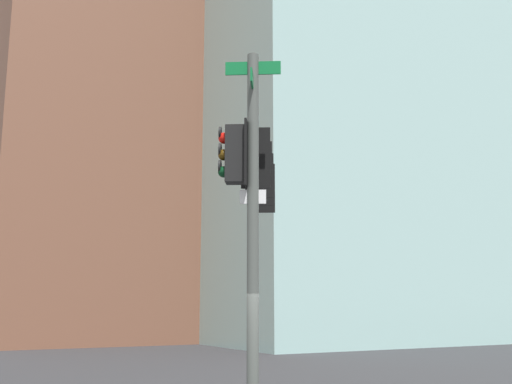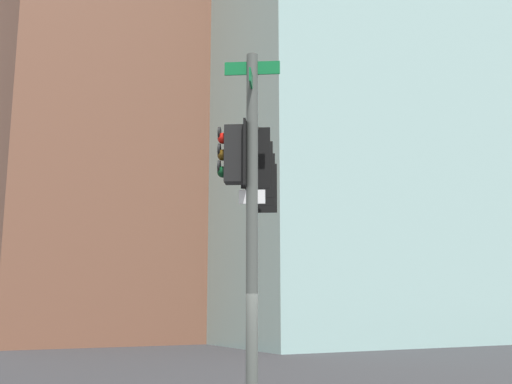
# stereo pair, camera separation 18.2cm
# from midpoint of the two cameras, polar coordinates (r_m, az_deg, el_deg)

# --- Properties ---
(signal_pole_assembly) EXTENTS (3.06, 4.37, 6.70)m
(signal_pole_assembly) POSITION_cam_midpoint_polar(r_m,az_deg,el_deg) (12.05, -0.46, 0.78)
(signal_pole_assembly) COLOR #4C514C
(signal_pole_assembly) RESTS_ON ground_plane
(building_brick_midblock) EXTENTS (23.21, 14.97, 44.66)m
(building_brick_midblock) POSITION_cam_midpoint_polar(r_m,az_deg,el_deg) (66.54, -4.46, 7.04)
(building_brick_midblock) COLOR brown
(building_brick_midblock) RESTS_ON ground_plane
(building_brick_farside) EXTENTS (22.65, 14.15, 40.73)m
(building_brick_farside) POSITION_cam_midpoint_polar(r_m,az_deg,el_deg) (63.03, 13.75, 6.46)
(building_brick_farside) COLOR #4C3328
(building_brick_farside) RESTS_ON ground_plane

